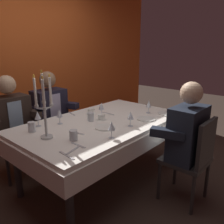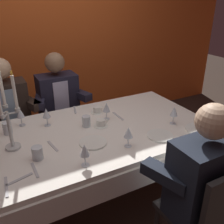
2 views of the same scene
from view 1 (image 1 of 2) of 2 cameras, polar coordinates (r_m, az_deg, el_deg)
ground_plane at (r=2.95m, az=-2.29°, el=-15.99°), size 12.00×12.00×0.00m
back_wall at (r=3.85m, az=-21.15°, el=11.85°), size 6.00×0.12×2.70m
dining_table at (r=2.67m, az=-2.44°, el=-4.61°), size 1.94×1.14×0.74m
candelabra at (r=2.15m, az=-16.22°, el=0.86°), size 0.15×0.17×0.62m
dinner_plate_0 at (r=2.41m, az=-1.68°, el=-3.77°), size 0.21×0.21×0.01m
dinner_plate_1 at (r=2.97m, az=13.49°, el=-0.36°), size 0.24×0.24×0.01m
dinner_plate_2 at (r=2.70m, az=8.36°, el=-1.68°), size 0.21×0.21×0.01m
wine_glass_0 at (r=2.43m, az=4.57°, el=-0.88°), size 0.07×0.07×0.16m
wine_glass_1 at (r=2.56m, az=-12.76°, el=-0.41°), size 0.07×0.07×0.16m
wine_glass_2 at (r=2.94m, az=8.96°, el=1.94°), size 0.07×0.07×0.16m
wine_glass_3 at (r=2.54m, az=-17.75°, el=-0.85°), size 0.07×0.07×0.16m
wine_glass_4 at (r=2.11m, az=-0.12°, el=-3.51°), size 0.07×0.07×0.16m
wine_glass_5 at (r=2.79m, az=-2.62°, el=1.32°), size 0.07×0.07×0.16m
water_tumbler_0 at (r=2.43m, az=-19.05°, el=-3.45°), size 0.07×0.07×0.10m
water_tumbler_1 at (r=2.63m, az=-5.25°, el=-1.15°), size 0.07×0.07×0.10m
water_tumbler_2 at (r=2.12m, az=-9.42°, el=-5.61°), size 0.07×0.07×0.09m
coffee_cup_0 at (r=2.92m, az=-5.23°, el=0.15°), size 0.13×0.12×0.06m
coffee_cup_1 at (r=2.67m, az=-2.68°, el=-1.28°), size 0.13×0.12×0.06m
fork_0 at (r=2.30m, az=-8.49°, el=-5.06°), size 0.04×0.17×0.01m
knife_1 at (r=2.90m, az=-0.93°, el=-0.36°), size 0.02×0.19×0.01m
spoon_2 at (r=1.93m, az=-9.70°, el=-9.32°), size 0.17×0.06×0.01m
knife_3 at (r=1.86m, az=-11.05°, el=-10.39°), size 0.03×0.19×0.01m
spoon_4 at (r=2.93m, az=-9.76°, el=-0.43°), size 0.06×0.17×0.01m
spoon_5 at (r=2.02m, az=-8.28°, el=-8.03°), size 0.02×0.17×0.01m
seated_diner_0 at (r=2.98m, az=-23.63°, el=-1.42°), size 0.63×0.48×1.24m
seated_diner_1 at (r=3.23m, az=-15.06°, el=0.67°), size 0.63×0.48×1.24m
seated_diner_2 at (r=2.40m, az=18.15°, el=-4.91°), size 0.63×0.48×1.24m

